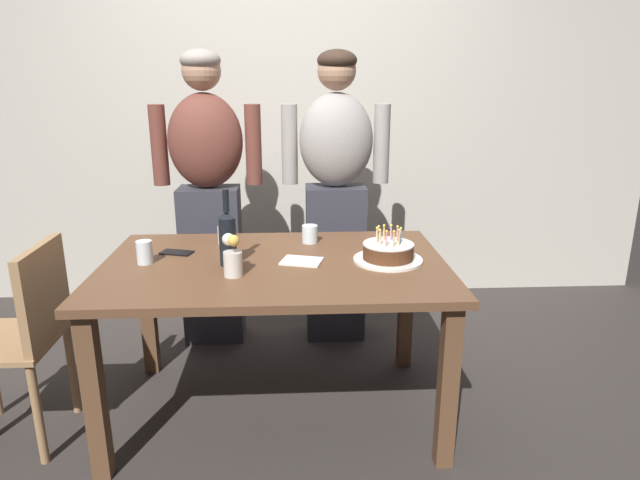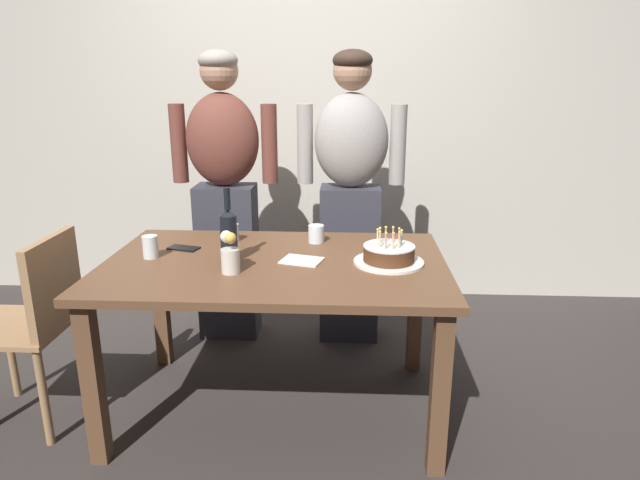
% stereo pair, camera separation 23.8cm
% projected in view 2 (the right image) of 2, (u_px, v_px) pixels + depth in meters
% --- Properties ---
extents(ground_plane, '(10.00, 10.00, 0.00)m').
position_uv_depth(ground_plane, '(279.00, 407.00, 2.64)').
color(ground_plane, '#332D2B').
extents(back_wall, '(5.20, 0.10, 2.60)m').
position_uv_depth(back_wall, '(303.00, 110.00, 3.75)').
color(back_wall, beige).
rests_on(back_wall, ground_plane).
extents(dining_table, '(1.50, 0.96, 0.74)m').
position_uv_depth(dining_table, '(275.00, 282.00, 2.45)').
color(dining_table, brown).
rests_on(dining_table, ground_plane).
extents(birthday_cake, '(0.30, 0.30, 0.16)m').
position_uv_depth(birthday_cake, '(389.00, 255.00, 2.38)').
color(birthday_cake, white).
rests_on(birthday_cake, dining_table).
extents(water_glass_near, '(0.06, 0.06, 0.09)m').
position_uv_depth(water_glass_near, '(232.00, 233.00, 2.71)').
color(water_glass_near, silver).
rests_on(water_glass_near, dining_table).
extents(water_glass_far, '(0.08, 0.08, 0.09)m').
position_uv_depth(water_glass_far, '(316.00, 234.00, 2.69)').
color(water_glass_far, silver).
rests_on(water_glass_far, dining_table).
extents(water_glass_side, '(0.07, 0.07, 0.10)m').
position_uv_depth(water_glass_side, '(150.00, 247.00, 2.46)').
color(water_glass_side, silver).
rests_on(water_glass_side, dining_table).
extents(wine_bottle, '(0.07, 0.07, 0.33)m').
position_uv_depth(wine_bottle, '(229.00, 234.00, 2.38)').
color(wine_bottle, black).
rests_on(wine_bottle, dining_table).
extents(cell_phone, '(0.16, 0.11, 0.01)m').
position_uv_depth(cell_phone, '(184.00, 248.00, 2.59)').
color(cell_phone, black).
rests_on(cell_phone, dining_table).
extents(napkin_stack, '(0.20, 0.17, 0.01)m').
position_uv_depth(napkin_stack, '(302.00, 260.00, 2.42)').
color(napkin_stack, white).
rests_on(napkin_stack, dining_table).
extents(flower_vase, '(0.08, 0.09, 0.18)m').
position_uv_depth(flower_vase, '(230.00, 254.00, 2.26)').
color(flower_vase, silver).
rests_on(flower_vase, dining_table).
extents(person_man_bearded, '(0.61, 0.27, 1.66)m').
position_uv_depth(person_man_bearded, '(225.00, 193.00, 3.17)').
color(person_man_bearded, '#33333D').
rests_on(person_man_bearded, ground_plane).
extents(person_woman_cardigan, '(0.61, 0.27, 1.66)m').
position_uv_depth(person_woman_cardigan, '(350.00, 195.00, 3.14)').
color(person_woman_cardigan, '#33333D').
rests_on(person_woman_cardigan, ground_plane).
extents(dining_chair, '(0.42, 0.42, 0.87)m').
position_uv_depth(dining_chair, '(37.00, 316.00, 2.41)').
color(dining_chair, '#A37A51').
rests_on(dining_chair, ground_plane).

